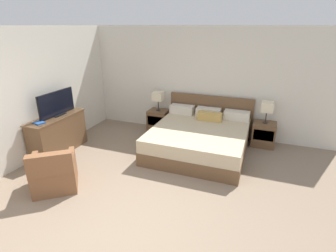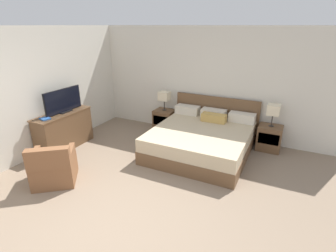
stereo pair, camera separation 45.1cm
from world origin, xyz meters
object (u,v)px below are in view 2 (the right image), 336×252
(bed, at_px, (202,139))
(nightstand_left, at_px, (164,120))
(nightstand_right, at_px, (269,138))
(book_red_cover, at_px, (45,119))
(table_lamp_left, at_px, (164,96))
(tv, at_px, (63,101))
(armchair_by_window, at_px, (54,168))
(dresser, at_px, (64,130))
(table_lamp_right, at_px, (274,110))

(bed, distance_m, nightstand_left, 1.51)
(nightstand_right, bearing_deg, bed, -149.34)
(book_red_cover, bearing_deg, table_lamp_left, 56.85)
(table_lamp_left, bearing_deg, tv, -130.52)
(nightstand_right, bearing_deg, armchair_by_window, -136.61)
(nightstand_right, height_order, tv, tv)
(nightstand_left, xyz_separation_m, table_lamp_left, (0.00, 0.00, 0.64))
(nightstand_left, height_order, nightstand_right, same)
(nightstand_right, distance_m, dresser, 4.56)
(nightstand_left, relative_size, nightstand_right, 1.00)
(nightstand_left, distance_m, table_lamp_right, 2.67)
(bed, bearing_deg, nightstand_left, 149.37)
(tv, bearing_deg, nightstand_left, 49.46)
(bed, relative_size, armchair_by_window, 2.22)
(nightstand_left, distance_m, armchair_by_window, 3.10)
(table_lamp_right, relative_size, tv, 0.50)
(nightstand_right, bearing_deg, table_lamp_left, 179.97)
(bed, height_order, book_red_cover, bed)
(dresser, bearing_deg, table_lamp_right, 24.64)
(tv, bearing_deg, book_red_cover, -88.50)
(table_lamp_right, bearing_deg, bed, -149.29)
(table_lamp_right, distance_m, tv, 4.52)
(nightstand_left, height_order, table_lamp_right, table_lamp_right)
(nightstand_right, bearing_deg, tv, -156.43)
(bed, bearing_deg, nightstand_right, 30.66)
(bed, height_order, tv, tv)
(nightstand_left, bearing_deg, bed, -30.63)
(table_lamp_right, bearing_deg, armchair_by_window, -136.60)
(nightstand_right, height_order, table_lamp_left, table_lamp_left)
(nightstand_left, xyz_separation_m, tv, (-1.54, -1.80, 0.78))
(tv, bearing_deg, table_lamp_right, 23.59)
(table_lamp_left, bearing_deg, dresser, -129.16)
(bed, height_order, table_lamp_left, table_lamp_left)
(nightstand_right, xyz_separation_m, book_red_cover, (-4.12, -2.34, 0.55))
(table_lamp_right, xyz_separation_m, armchair_by_window, (-3.21, -3.04, -0.64))
(dresser, relative_size, tv, 1.38)
(book_red_cover, bearing_deg, tv, 91.50)
(dresser, bearing_deg, table_lamp_left, 50.84)
(bed, bearing_deg, table_lamp_left, 149.32)
(table_lamp_right, bearing_deg, dresser, -155.36)
(nightstand_left, xyz_separation_m, table_lamp_right, (2.59, 0.00, 0.64))
(table_lamp_left, bearing_deg, nightstand_left, -90.00)
(table_lamp_left, relative_size, book_red_cover, 2.47)
(nightstand_left, relative_size, table_lamp_left, 1.15)
(nightstand_left, relative_size, armchair_by_window, 0.58)
(bed, bearing_deg, book_red_cover, -150.92)
(bed, bearing_deg, dresser, -158.34)
(nightstand_left, height_order, book_red_cover, book_red_cover)
(nightstand_left, bearing_deg, table_lamp_left, 90.00)
(nightstand_left, bearing_deg, armchair_by_window, -101.51)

